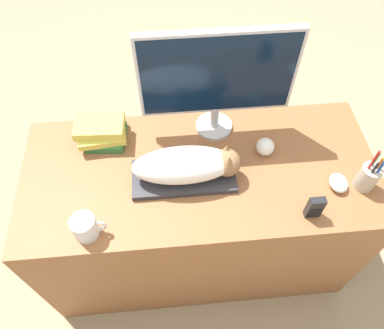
# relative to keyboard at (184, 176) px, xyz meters

# --- Properties ---
(ground_plane) EXTENTS (12.00, 12.00, 0.00)m
(ground_plane) POSITION_rel_keyboard_xyz_m (0.07, -0.28, -0.78)
(ground_plane) COLOR #998466
(desk) EXTENTS (1.42, 0.63, 0.77)m
(desk) POSITION_rel_keyboard_xyz_m (0.07, 0.03, -0.40)
(desk) COLOR brown
(desk) RESTS_ON ground_plane
(keyboard) EXTENTS (0.40, 0.18, 0.02)m
(keyboard) POSITION_rel_keyboard_xyz_m (0.00, 0.00, 0.00)
(keyboard) COLOR #2D2D33
(keyboard) RESTS_ON desk
(cat) EXTENTS (0.41, 0.15, 0.13)m
(cat) POSITION_rel_keyboard_xyz_m (0.03, 0.00, 0.07)
(cat) COLOR white
(cat) RESTS_ON keyboard
(monitor) EXTENTS (0.59, 0.16, 0.48)m
(monitor) POSITION_rel_keyboard_xyz_m (0.15, 0.25, 0.27)
(monitor) COLOR #B7B7BC
(monitor) RESTS_ON desk
(computer_mouse) EXTENTS (0.07, 0.09, 0.04)m
(computer_mouse) POSITION_rel_keyboard_xyz_m (0.58, -0.09, 0.01)
(computer_mouse) COLOR silver
(computer_mouse) RESTS_ON desk
(coffee_mug) EXTENTS (0.12, 0.09, 0.09)m
(coffee_mug) POSITION_rel_keyboard_xyz_m (-0.35, -0.20, 0.03)
(coffee_mug) COLOR silver
(coffee_mug) RESTS_ON desk
(pen_cup) EXTENTS (0.08, 0.08, 0.21)m
(pen_cup) POSITION_rel_keyboard_xyz_m (0.68, -0.10, 0.05)
(pen_cup) COLOR #B2A893
(pen_cup) RESTS_ON desk
(baseball) EXTENTS (0.07, 0.07, 0.07)m
(baseball) POSITION_rel_keyboard_xyz_m (0.34, 0.10, 0.02)
(baseball) COLOR silver
(baseball) RESTS_ON desk
(phone) EXTENTS (0.06, 0.03, 0.10)m
(phone) POSITION_rel_keyboard_xyz_m (0.45, -0.20, 0.04)
(phone) COLOR black
(phone) RESTS_ON desk
(book_stack) EXTENTS (0.21, 0.17, 0.10)m
(book_stack) POSITION_rel_keyboard_xyz_m (-0.32, 0.23, 0.04)
(book_stack) COLOR #2D6B38
(book_stack) RESTS_ON desk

